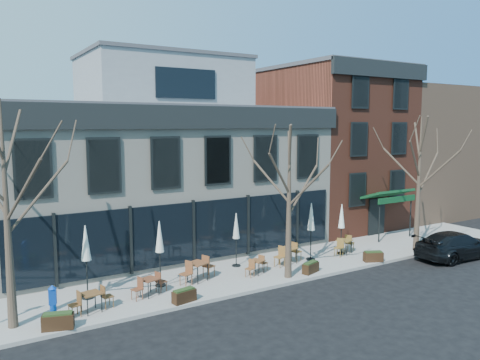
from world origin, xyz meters
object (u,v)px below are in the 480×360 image
parked_sedan (456,245)px  cafe_set_0 (91,300)px  call_box (53,304)px  umbrella_0 (86,247)px

parked_sedan → cafe_set_0: parked_sedan is taller
parked_sedan → call_box: (-20.21, 1.90, 0.21)m
parked_sedan → call_box: size_ratio=3.38×
parked_sedan → call_box: call_box is taller
call_box → cafe_set_0: (1.45, 0.56, -0.32)m
parked_sedan → cafe_set_0: bearing=86.3°
umbrella_0 → call_box: bearing=-128.6°
call_box → cafe_set_0: 1.59m
call_box → parked_sedan: bearing=-5.4°
parked_sedan → umbrella_0: bearing=81.7°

